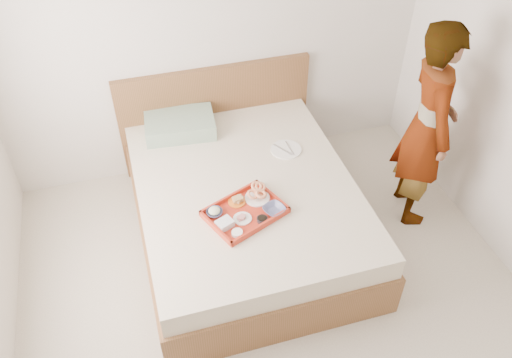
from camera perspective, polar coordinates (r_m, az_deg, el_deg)
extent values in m
cube|color=beige|center=(3.63, 3.80, -17.05)|extent=(3.50, 4.00, 0.01)
cube|color=silver|center=(4.21, -4.76, 16.33)|extent=(3.50, 0.01, 2.60)
cube|color=brown|center=(4.00, -1.09, -3.32)|extent=(1.65, 2.00, 0.53)
cube|color=brown|center=(4.60, -4.40, 6.82)|extent=(1.65, 0.06, 0.95)
cube|color=gray|center=(4.32, -8.28, 5.84)|extent=(0.59, 0.43, 0.13)
cube|color=#AE311B|center=(3.58, -1.21, -3.57)|extent=(0.61, 0.54, 0.05)
cylinder|color=white|center=(3.68, 0.13, -2.07)|extent=(0.23, 0.23, 0.01)
imported|color=navy|center=(3.59, 1.97, -3.34)|extent=(0.19, 0.19, 0.04)
cylinder|color=black|center=(3.52, 0.67, -4.42)|extent=(0.10, 0.10, 0.03)
cylinder|color=white|center=(3.54, -1.49, -4.32)|extent=(0.16, 0.16, 0.01)
cylinder|color=orange|center=(3.66, -2.10, -2.48)|extent=(0.16, 0.16, 0.01)
imported|color=navy|center=(3.58, -4.53, -3.67)|extent=(0.15, 0.15, 0.04)
cube|color=silver|center=(3.49, -3.41, -4.86)|extent=(0.13, 0.12, 0.05)
cylinder|color=white|center=(3.45, -2.06, -5.89)|extent=(0.10, 0.10, 0.03)
cylinder|color=white|center=(4.12, 3.28, 3.21)|extent=(0.29, 0.29, 0.01)
imported|color=silver|center=(4.06, 18.12, 5.40)|extent=(0.52, 0.68, 1.65)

